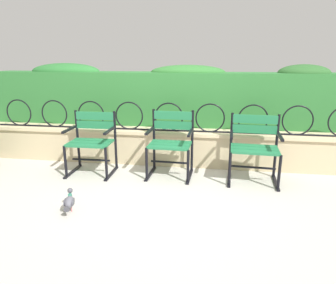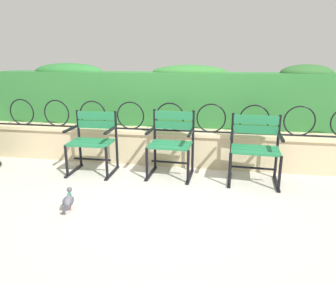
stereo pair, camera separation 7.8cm
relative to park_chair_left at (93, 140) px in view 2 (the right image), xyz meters
name	(u,v)px [view 2 (the right image)]	position (x,y,z in m)	size (l,w,h in m)	color
ground_plane	(166,188)	(1.10, -0.42, -0.46)	(60.00, 60.00, 0.00)	#BCB7AD
stone_wall	(177,147)	(1.10, 0.52, -0.20)	(6.33, 0.41, 0.52)	#C6B289
iron_arch_fence	(171,118)	(1.02, 0.45, 0.25)	(5.81, 0.02, 0.42)	black
hedge_row	(179,96)	(1.07, 0.97, 0.52)	(6.21, 0.55, 0.96)	#2D7033
park_chair_left	(93,140)	(0.00, 0.00, 0.00)	(0.61, 0.53, 0.84)	#237547
park_chair_centre	(171,142)	(1.09, 0.06, 0.01)	(0.60, 0.54, 0.87)	#237547
park_chair_right	(255,146)	(2.18, 0.02, 0.00)	(0.65, 0.55, 0.86)	#237547
pigeon_near_chairs	(68,201)	(0.20, -1.16, -0.35)	(0.15, 0.29, 0.22)	#5B5B66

